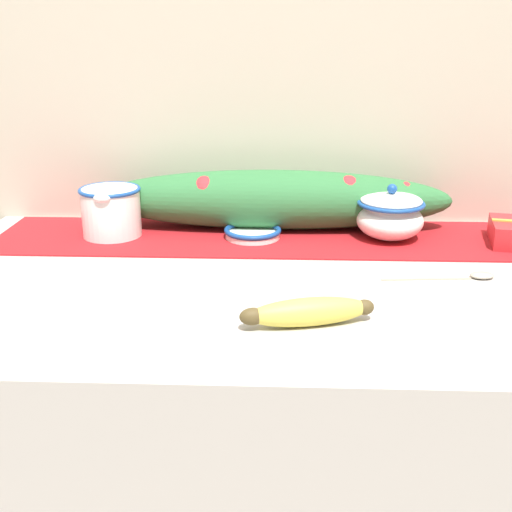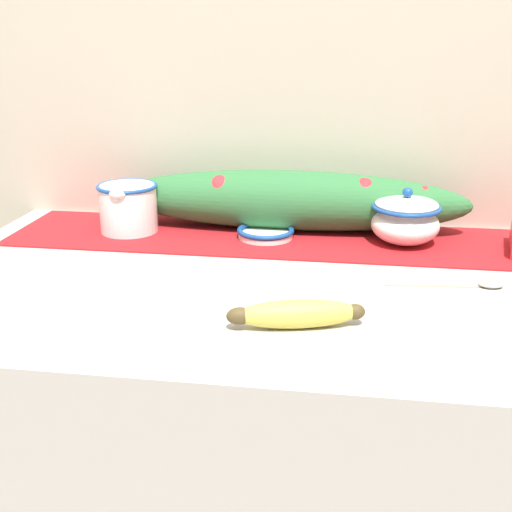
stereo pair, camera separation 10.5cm
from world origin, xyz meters
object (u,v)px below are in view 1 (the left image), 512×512
(small_dish, at_px, (253,232))
(spoon, at_px, (474,276))
(cream_pitcher, at_px, (111,210))
(sugar_bowl, at_px, (390,215))
(banana, at_px, (308,312))

(small_dish, bearing_deg, spoon, -27.75)
(cream_pitcher, height_order, sugar_bowl, sugar_bowl)
(sugar_bowl, relative_size, spoon, 0.69)
(cream_pitcher, xyz_separation_m, spoon, (0.67, -0.21, -0.05))
(sugar_bowl, relative_size, banana, 0.67)
(small_dish, xyz_separation_m, banana, (0.10, -0.40, 0.01))
(sugar_bowl, distance_m, banana, 0.44)
(cream_pitcher, bearing_deg, spoon, -17.14)
(small_dish, height_order, banana, banana)
(cream_pitcher, xyz_separation_m, banana, (0.38, -0.40, -0.04))
(sugar_bowl, height_order, spoon, sugar_bowl)
(sugar_bowl, relative_size, small_dish, 1.15)
(sugar_bowl, bearing_deg, cream_pitcher, 179.92)
(cream_pitcher, distance_m, small_dish, 0.29)
(banana, bearing_deg, small_dish, 103.66)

